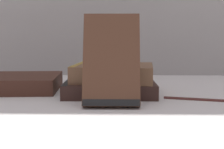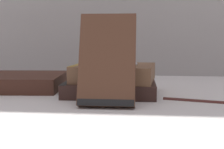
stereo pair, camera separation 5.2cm
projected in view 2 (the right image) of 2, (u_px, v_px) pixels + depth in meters
The scene contains 8 objects.
ground_plane at pixel (84, 97), 0.65m from camera, with size 3.00×3.00×0.00m, color silver.
book_flat_bottom at pixel (108, 88), 0.68m from camera, with size 0.19×0.15×0.03m.
book_flat_top at pixel (112, 73), 0.68m from camera, with size 0.18×0.16×0.04m.
book_side_left at pixel (13, 82), 0.75m from camera, with size 0.24×0.19×0.04m.
book_leaning_front at pixel (107, 63), 0.56m from camera, with size 0.10×0.07×0.17m.
pocket_watch at pixel (127, 64), 0.67m from camera, with size 0.05×0.05×0.01m.
reading_glasses at pixel (93, 82), 0.85m from camera, with size 0.11×0.08×0.00m.
fountain_pen at pixel (201, 100), 0.60m from camera, with size 0.15×0.05×0.01m.
Camera 2 is at (0.12, -0.63, 0.13)m, focal length 50.00 mm.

